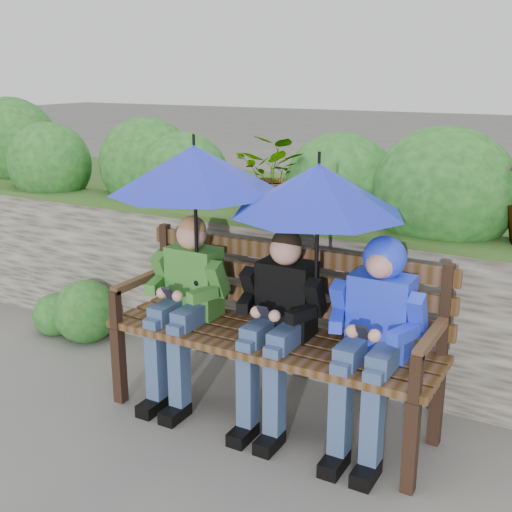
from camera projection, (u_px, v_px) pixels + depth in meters
The scene contains 8 objects.
ground at pixel (248, 409), 3.91m from camera, with size 60.00×60.00×0.00m, color #535353.
garden_backdrop at pixel (338, 249), 5.14m from camera, with size 8.00×2.85×1.79m.
park_bench at pixel (276, 323), 3.70m from camera, with size 1.95×0.57×1.03m.
boy_left at pixel (185, 298), 3.87m from camera, with size 0.48×0.55×1.16m.
boy_middle at pixel (278, 318), 3.57m from camera, with size 0.47×0.55×1.15m.
boy_right at pixel (375, 327), 3.30m from camera, with size 0.49×0.59×1.18m.
umbrella_left at pixel (194, 169), 3.63m from camera, with size 0.99×0.99×0.90m.
umbrella_right at pixel (318, 189), 3.31m from camera, with size 0.93×0.93×0.82m.
Camera 1 is at (1.76, -3.02, 1.98)m, focal length 45.00 mm.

